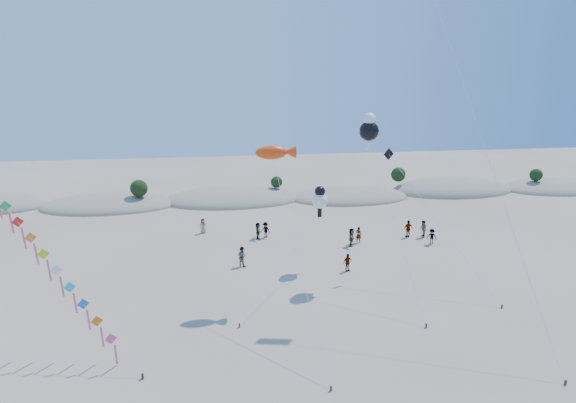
% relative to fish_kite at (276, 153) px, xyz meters
% --- Properties ---
extents(dune_ridge, '(145.30, 11.49, 5.57)m').
position_rel_fish_kite_xyz_m(dune_ridge, '(-1.37, 28.54, -11.05)').
color(dune_ridge, gray).
rests_on(dune_ridge, ground).
extents(fish_kite, '(3.02, 13.47, 11.72)m').
position_rel_fish_kite_xyz_m(fish_kite, '(0.00, 0.00, 0.00)').
color(fish_kite, '#3F2D1E').
rests_on(fish_kite, ground).
extents(cartoon_kite_low, '(8.42, 10.74, 7.36)m').
position_rel_fish_kite_xyz_m(cartoon_kite_low, '(4.39, 4.66, -4.95)').
color(cartoon_kite_low, '#3F2D1E').
rests_on(cartoon_kite_low, ground).
extents(cartoon_kite_high, '(2.36, 11.28, 13.74)m').
position_rel_fish_kite_xyz_m(cartoon_kite_high, '(8.12, 3.17, 1.25)').
color(cartoon_kite_high, '#3F2D1E').
rests_on(cartoon_kite_high, ground).
extents(dark_kite, '(6.55, 9.47, 10.68)m').
position_rel_fish_kite_xyz_m(dark_kite, '(11.77, 1.40, -3.69)').
color(dark_kite, '#3F2D1E').
rests_on(dark_kite, ground).
extents(beachgoers, '(24.07, 12.98, 1.85)m').
position_rel_fish_kite_xyz_m(beachgoers, '(6.41, 9.85, -10.29)').
color(beachgoers, slate).
rests_on(beachgoers, ground).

